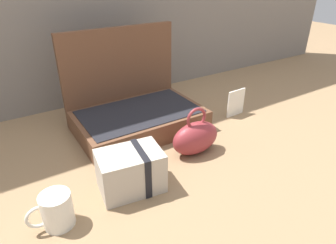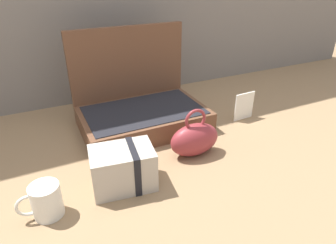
{
  "view_description": "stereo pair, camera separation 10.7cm",
  "coord_description": "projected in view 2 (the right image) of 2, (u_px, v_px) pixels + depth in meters",
  "views": [
    {
      "loc": [
        -0.53,
        -0.82,
        0.62
      ],
      "look_at": [
        -0.03,
        -0.02,
        0.11
      ],
      "focal_mm": 31.65,
      "sensor_mm": 36.0,
      "label": 1
    },
    {
      "loc": [
        -0.44,
        -0.88,
        0.62
      ],
      "look_at": [
        -0.03,
        -0.02,
        0.11
      ],
      "focal_mm": 31.65,
      "sensor_mm": 36.0,
      "label": 2
    }
  ],
  "objects": [
    {
      "name": "cream_toiletry_bag",
      "position": [
        124.0,
        168.0,
        0.91
      ],
      "size": [
        0.21,
        0.15,
        0.13
      ],
      "color": "#B2A899",
      "rests_on": "ground_plane"
    },
    {
      "name": "info_card_left",
      "position": [
        244.0,
        106.0,
        1.31
      ],
      "size": [
        0.1,
        0.01,
        0.12
      ],
      "primitive_type": "cube",
      "rotation": [
        0.0,
        0.0,
        0.05
      ],
      "color": "white",
      "rests_on": "ground_plane"
    },
    {
      "name": "ground_plane",
      "position": [
        172.0,
        143.0,
        1.15
      ],
      "size": [
        6.0,
        6.0,
        0.0
      ],
      "primitive_type": "plane",
      "color": "#8C6D4C"
    },
    {
      "name": "open_suitcase",
      "position": [
        140.0,
        107.0,
        1.26
      ],
      "size": [
        0.51,
        0.34,
        0.39
      ],
      "color": "brown",
      "rests_on": "ground_plane"
    },
    {
      "name": "coffee_mug",
      "position": [
        46.0,
        201.0,
        0.8
      ],
      "size": [
        0.12,
        0.08,
        0.1
      ],
      "color": "silver",
      "rests_on": "ground_plane"
    },
    {
      "name": "teal_pouch_handbag",
      "position": [
        195.0,
        139.0,
        1.06
      ],
      "size": [
        0.19,
        0.1,
        0.18
      ],
      "color": "maroon",
      "rests_on": "ground_plane"
    }
  ]
}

